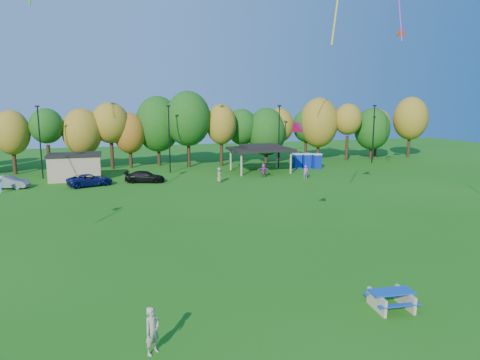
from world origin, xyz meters
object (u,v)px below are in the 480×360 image
object	(u,v)px
picnic_table	(391,298)
car_c	(90,180)
car_b	(8,182)
porta_potties	(307,161)
car_d	(145,177)
kite_flyer	(152,331)

from	to	relation	value
picnic_table	car_c	xyz separation A→B (m)	(-14.15, 35.66, 0.19)
car_b	porta_potties	bearing A→B (deg)	-71.17
car_b	car_d	bearing A→B (deg)	-79.26
porta_potties	kite_flyer	world-z (taller)	porta_potties
porta_potties	car_c	distance (m)	30.21
picnic_table	car_b	xyz separation A→B (m)	(-22.82, 36.77, 0.22)
picnic_table	car_b	distance (m)	43.28
kite_flyer	car_c	world-z (taller)	kite_flyer
porta_potties	kite_flyer	bearing A→B (deg)	-122.93
car_b	car_d	xyz separation A→B (m)	(14.91, -0.63, -0.04)
porta_potties	car_d	world-z (taller)	porta_potties
car_c	car_d	distance (m)	6.25
porta_potties	picnic_table	world-z (taller)	porta_potties
picnic_table	car_b	bearing A→B (deg)	128.03
picnic_table	car_d	distance (m)	37.00
porta_potties	car_c	size ratio (longest dim) A/B	0.75
porta_potties	car_b	xyz separation A→B (m)	(-38.48, -3.81, -0.38)
picnic_table	car_b	size ratio (longest dim) A/B	0.49
porta_potties	kite_flyer	distance (m)	48.78
car_d	picnic_table	bearing A→B (deg)	-150.99
porta_potties	picnic_table	distance (m)	43.50
picnic_table	car_d	bearing A→B (deg)	108.56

